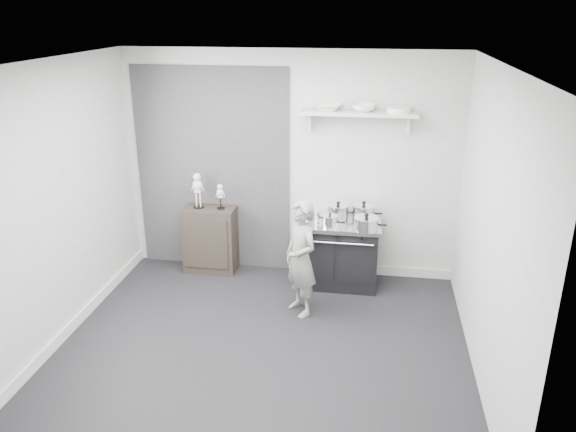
{
  "coord_description": "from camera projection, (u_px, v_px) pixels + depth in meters",
  "views": [
    {
      "loc": [
        0.98,
        -4.61,
        3.14
      ],
      "look_at": [
        0.11,
        0.95,
        1.03
      ],
      "focal_mm": 35.0,
      "sensor_mm": 36.0,
      "label": 1
    }
  ],
  "objects": [
    {
      "name": "pot_back_right",
      "position": [
        364.0,
        212.0,
        6.56
      ],
      "size": [
        0.35,
        0.27,
        0.23
      ],
      "color": "white",
      "rests_on": "stove"
    },
    {
      "name": "pot_back_left",
      "position": [
        338.0,
        211.0,
        6.6
      ],
      "size": [
        0.34,
        0.26,
        0.21
      ],
      "color": "white",
      "rests_on": "stove"
    },
    {
      "name": "pot_front_center",
      "position": [
        330.0,
        221.0,
        6.34
      ],
      "size": [
        0.27,
        0.18,
        0.17
      ],
      "color": "white",
      "rests_on": "stove"
    },
    {
      "name": "skeleton_full",
      "position": [
        198.0,
        188.0,
        6.78
      ],
      "size": [
        0.14,
        0.09,
        0.5
      ],
      "primitive_type": null,
      "color": "beige",
      "rests_on": "side_cabinet"
    },
    {
      "name": "pot_front_left",
      "position": [
        311.0,
        216.0,
        6.46
      ],
      "size": [
        0.29,
        0.2,
        0.19
      ],
      "color": "white",
      "rests_on": "stove"
    },
    {
      "name": "pot_front_right",
      "position": [
        366.0,
        223.0,
        6.26
      ],
      "size": [
        0.37,
        0.28,
        0.2
      ],
      "color": "white",
      "rests_on": "stove"
    },
    {
      "name": "side_cabinet",
      "position": [
        211.0,
        239.0,
        6.99
      ],
      "size": [
        0.63,
        0.37,
        0.83
      ],
      "primitive_type": "cube",
      "color": "black",
      "rests_on": "ground"
    },
    {
      "name": "ground",
      "position": [
        262.0,
        347.0,
        5.51
      ],
      "size": [
        4.0,
        4.0,
        0.0
      ],
      "primitive_type": "plane",
      "color": "black",
      "rests_on": "ground"
    },
    {
      "name": "plate_stack",
      "position": [
        399.0,
        110.0,
        6.15
      ],
      "size": [
        0.26,
        0.26,
        0.06
      ],
      "primitive_type": "cylinder",
      "color": "white",
      "rests_on": "wall_shelf"
    },
    {
      "name": "bowl_large",
      "position": [
        328.0,
        107.0,
        6.26
      ],
      "size": [
        0.31,
        0.31,
        0.08
      ],
      "primitive_type": "imported",
      "color": "white",
      "rests_on": "wall_shelf"
    },
    {
      "name": "child",
      "position": [
        301.0,
        258.0,
        5.91
      ],
      "size": [
        0.53,
        0.56,
        1.28
      ],
      "primitive_type": "imported",
      "rotation": [
        0.0,
        0.0,
        -0.9
      ],
      "color": "gray",
      "rests_on": "ground"
    },
    {
      "name": "bowl_small",
      "position": [
        363.0,
        108.0,
        6.2
      ],
      "size": [
        0.27,
        0.27,
        0.08
      ],
      "primitive_type": "imported",
      "color": "white",
      "rests_on": "wall_shelf"
    },
    {
      "name": "stove",
      "position": [
        338.0,
        253.0,
        6.64
      ],
      "size": [
        0.98,
        0.61,
        0.79
      ],
      "color": "black",
      "rests_on": "ground"
    },
    {
      "name": "room_shell",
      "position": [
        252.0,
        182.0,
        5.08
      ],
      "size": [
        4.02,
        3.62,
        2.71
      ],
      "color": "#AFAFAD",
      "rests_on": "ground"
    },
    {
      "name": "skeleton_torso",
      "position": [
        220.0,
        195.0,
        6.76
      ],
      "size": [
        0.1,
        0.06,
        0.36
      ],
      "primitive_type": null,
      "color": "beige",
      "rests_on": "side_cabinet"
    },
    {
      "name": "wall_shelf",
      "position": [
        359.0,
        114.0,
        6.24
      ],
      "size": [
        1.3,
        0.26,
        0.24
      ],
      "color": "silver",
      "rests_on": "room_shell"
    }
  ]
}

